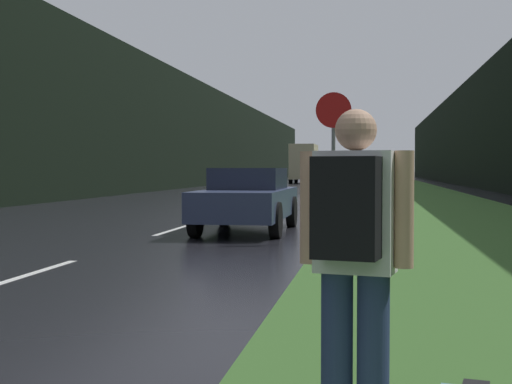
{
  "coord_description": "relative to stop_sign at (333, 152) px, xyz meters",
  "views": [
    {
      "loc": [
        4.37,
        -0.24,
        1.38
      ],
      "look_at": [
        1.84,
        15.38,
        0.85
      ],
      "focal_mm": 50.0,
      "sensor_mm": 36.0,
      "label": 1
    }
  ],
  "objects": [
    {
      "name": "stop_sign",
      "position": [
        0.0,
        0.0,
        0.0
      ],
      "size": [
        0.65,
        0.07,
        2.76
      ],
      "color": "slate",
      "rests_on": "ground_plane"
    },
    {
      "name": "car_passing_far",
      "position": [
        -1.97,
        26.35,
        -0.97
      ],
      "size": [
        2.04,
        4.76,
        1.39
      ],
      "rotation": [
        0.0,
        0.0,
        3.14
      ],
      "color": "#2D3856",
      "rests_on": "ground_plane"
    },
    {
      "name": "grass_verge",
      "position": [
        2.75,
        27.17,
        -1.67
      ],
      "size": [
        6.0,
        240.0,
        0.02
      ],
      "primitive_type": "cube",
      "color": "#386028",
      "rests_on": "ground_plane"
    },
    {
      "name": "treeline_far_side",
      "position": [
        -13.12,
        37.17,
        2.32
      ],
      "size": [
        2.0,
        140.0,
        8.0
      ],
      "primitive_type": "cube",
      "color": "black",
      "rests_on": "ground_plane"
    },
    {
      "name": "lane_stripe_c",
      "position": [
        -3.69,
        2.4,
        -1.68
      ],
      "size": [
        0.12,
        3.0,
        0.01
      ],
      "primitive_type": "cube",
      "color": "silver",
      "rests_on": "ground_plane"
    },
    {
      "name": "lane_stripe_b",
      "position": [
        -3.69,
        -4.6,
        -1.68
      ],
      "size": [
        0.12,
        3.0,
        0.01
      ],
      "primitive_type": "cube",
      "color": "silver",
      "rests_on": "ground_plane"
    },
    {
      "name": "car_passing_near",
      "position": [
        -1.97,
        2.19,
        -0.96
      ],
      "size": [
        1.82,
        4.55,
        1.38
      ],
      "rotation": [
        0.0,
        0.0,
        3.14
      ],
      "color": "#2D3856",
      "rests_on": "ground_plane"
    },
    {
      "name": "lane_stripe_d",
      "position": [
        -3.69,
        9.4,
        -1.68
      ],
      "size": [
        0.12,
        3.0,
        0.01
      ],
      "primitive_type": "cube",
      "color": "silver",
      "rests_on": "ground_plane"
    },
    {
      "name": "delivery_truck",
      "position": [
        -5.4,
        52.6,
        0.18
      ],
      "size": [
        2.4,
        7.2,
        3.55
      ],
      "color": "#6E684F",
      "rests_on": "ground_plane"
    },
    {
      "name": "treeline_near_side",
      "position": [
        8.75,
        37.17,
        2.35
      ],
      "size": [
        2.0,
        140.0,
        8.06
      ],
      "primitive_type": "cube",
      "color": "black",
      "rests_on": "ground_plane"
    },
    {
      "name": "hitchhiker_with_backpack",
      "position": [
        0.6,
        -9.48,
        -0.71
      ],
      "size": [
        0.57,
        0.46,
        1.68
      ],
      "rotation": [
        0.0,
        0.0,
        -0.2
      ],
      "color": "navy",
      "rests_on": "ground_plane"
    }
  ]
}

